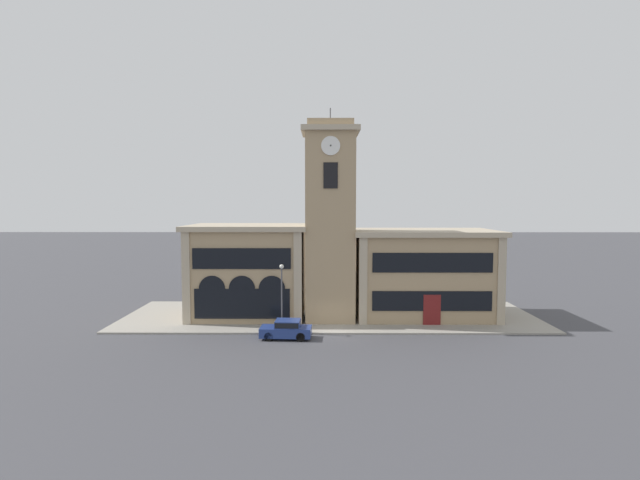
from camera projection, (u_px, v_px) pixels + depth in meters
name	position (u px, v px, depth m)	size (l,w,h in m)	color
ground_plane	(331.00, 335.00, 40.54)	(300.00, 300.00, 0.00)	#424247
sidewalk_kerb	(330.00, 316.00, 47.04)	(38.26, 13.06, 0.15)	gray
clock_tower	(330.00, 222.00, 44.92)	(5.06, 5.06, 19.12)	tan
town_hall_left_wing	(249.00, 270.00, 47.18)	(11.08, 8.90, 8.67)	tan
town_hall_right_wing	(423.00, 273.00, 47.10)	(13.35, 8.90, 8.19)	tan
parked_car_near	(286.00, 329.00, 39.33)	(4.09, 2.01, 1.48)	navy
street_lamp	(282.00, 287.00, 40.81)	(0.36, 0.36, 5.55)	#4C4C51
fire_hydrant	(299.00, 326.00, 41.06)	(0.22, 0.22, 0.87)	red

